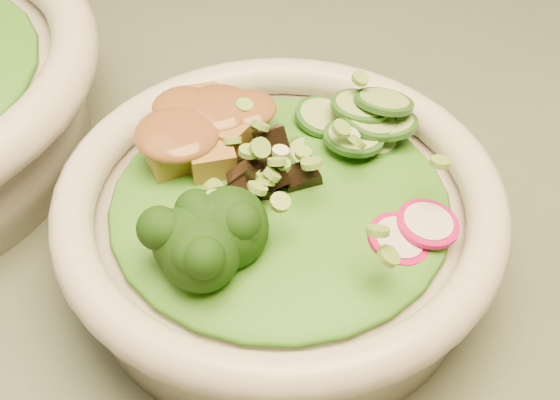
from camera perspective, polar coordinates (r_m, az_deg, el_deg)
dining_table at (r=0.60m, az=14.89°, el=-6.63°), size 1.20×0.80×0.75m
salad_bowl at (r=0.42m, az=0.00°, el=-1.75°), size 0.24×0.24×0.06m
lettuce_bed at (r=0.41m, az=-0.00°, el=0.10°), size 0.18×0.18×0.02m
broccoli_florets at (r=0.37m, az=-4.86°, el=-3.50°), size 0.09×0.08×0.04m
radish_slices at (r=0.38m, az=7.29°, el=-3.05°), size 0.10×0.07×0.02m
cucumber_slices at (r=0.43m, az=4.63°, el=5.30°), size 0.08×0.08×0.03m
mushroom_heap at (r=0.40m, az=-1.23°, el=1.91°), size 0.08×0.08×0.04m
tofu_cubes at (r=0.43m, az=-5.94°, el=4.29°), size 0.09×0.08×0.03m
peanut_sauce at (r=0.42m, az=-6.06°, el=5.47°), size 0.06×0.05×0.01m
scallion_garnish at (r=0.39m, az=0.00°, el=2.20°), size 0.17×0.17×0.02m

